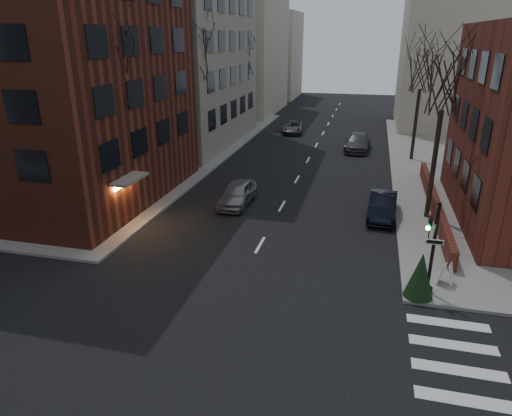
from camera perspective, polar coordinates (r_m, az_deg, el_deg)
The scene contains 20 objects.
sidewalk_far_left at distance 52.82m, azimuth -26.69°, elevation 7.44°, with size 44.00×44.00×0.15m, color gray.
building_left_brick at distance 32.83m, azimuth -25.86°, elevation 16.57°, with size 15.00×15.00×18.00m, color #612A1B.
low_wall_right at distance 29.96m, azimuth 21.41°, elevation 0.52°, with size 0.35×16.00×1.00m, color maroon.
building_distant_la at distance 67.13m, azimuth -3.50°, elevation 19.65°, with size 14.00×16.00×18.00m, color #BBB09E.
building_distant_ra at distance 59.92m, azimuth 24.75°, elevation 16.81°, with size 14.00×14.00×16.00m, color #BBB09E.
building_distant_lb at distance 83.11m, azimuth 1.62°, elevation 18.52°, with size 10.00×12.00×14.00m, color #BBB09E.
traffic_signal at distance 20.11m, azimuth 21.00°, elevation -5.36°, with size 0.76×0.44×4.00m.
tree_left_a at distance 26.96m, azimuth -17.60°, elevation 15.99°, with size 4.18×4.18×10.26m.
tree_left_b at distance 37.72m, azimuth -7.89°, elevation 18.51°, with size 4.40×4.40×10.80m.
tree_left_c at distance 51.02m, azimuth -1.77°, elevation 18.24°, with size 3.96×3.96×9.72m.
tree_right_a at distance 27.40m, azimuth 22.63°, elevation 14.52°, with size 3.96×3.96×9.72m.
tree_right_b at distance 41.31m, azimuth 20.04°, elevation 15.84°, with size 3.74×3.74×9.18m.
streetlamp_near at distance 34.31m, azimuth -9.05°, elevation 10.37°, with size 0.36×0.36×6.28m.
streetlamp_far at distance 53.09m, azimuth -0.48°, elevation 14.24°, with size 0.36×0.36×6.28m.
parked_sedan at distance 28.29m, azimuth 15.53°, elevation 0.25°, with size 1.56×4.48×1.47m, color black.
car_lane_silver at distance 29.37m, azimuth -2.36°, elevation 1.82°, with size 1.78×4.44×1.51m, color gray.
car_lane_gray at distance 44.78m, azimuth 12.60°, elevation 8.03°, with size 2.18×5.37×1.56m, color #3B3B40.
car_lane_far at distance 52.01m, azimuth 4.59°, elevation 10.04°, with size 2.15×4.66×1.30m, color #45444A.
sandwich_board at distance 21.55m, azimuth 22.71°, elevation -7.62°, with size 0.43×0.60×0.96m, color white.
evergreen_shrub at distance 19.96m, azimuth 19.87°, elevation -7.89°, with size 1.19×1.19×1.98m, color black.
Camera 1 is at (5.07, -9.05, 10.30)m, focal length 32.00 mm.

